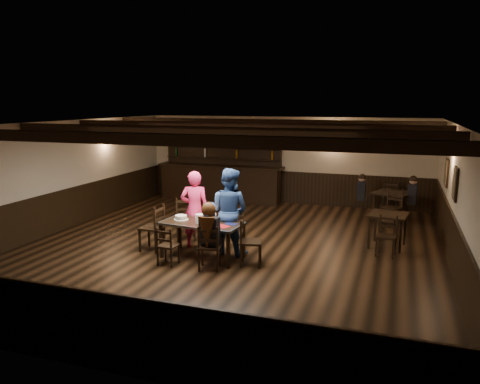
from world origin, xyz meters
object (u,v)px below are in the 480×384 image
(dining_table, at_px, (202,226))
(bar_counter, at_px, (221,178))
(chair_near_right, at_px, (209,244))
(woman_pink, at_px, (195,209))
(chair_near_left, at_px, (166,244))
(man_blue, at_px, (229,211))
(cake, at_px, (181,218))

(dining_table, relative_size, bar_counter, 0.42)
(chair_near_right, height_order, woman_pink, woman_pink)
(chair_near_right, xyz_separation_m, woman_pink, (-0.85, 1.25, 0.33))
(dining_table, relative_size, chair_near_left, 2.24)
(man_blue, distance_m, bar_counter, 5.48)
(chair_near_left, distance_m, chair_near_right, 0.89)
(chair_near_left, relative_size, chair_near_right, 0.87)
(man_blue, bearing_deg, cake, 35.27)
(chair_near_left, height_order, man_blue, man_blue)
(chair_near_left, height_order, chair_near_right, chair_near_right)
(dining_table, relative_size, man_blue, 0.95)
(chair_near_right, distance_m, cake, 1.18)
(cake, height_order, bar_counter, bar_counter)
(dining_table, distance_m, bar_counter, 5.79)
(woman_pink, bearing_deg, chair_near_left, 71.72)
(woman_pink, xyz_separation_m, man_blue, (0.85, -0.14, 0.06))
(cake, xyz_separation_m, bar_counter, (-1.23, 5.47, -0.07))
(chair_near_right, distance_m, bar_counter, 6.53)
(dining_table, distance_m, man_blue, 0.67)
(chair_near_left, bearing_deg, chair_near_right, 1.73)
(woman_pink, distance_m, bar_counter, 5.08)
(bar_counter, bearing_deg, man_blue, -67.02)
(cake, relative_size, bar_counter, 0.07)
(chair_near_left, height_order, woman_pink, woman_pink)
(chair_near_left, xyz_separation_m, woman_pink, (0.04, 1.28, 0.40))
(chair_near_left, distance_m, bar_counter, 6.32)
(cake, bearing_deg, chair_near_left, -88.17)
(dining_table, relative_size, chair_near_right, 1.96)
(dining_table, distance_m, cake, 0.51)
(chair_near_left, height_order, cake, cake)
(bar_counter, bearing_deg, chair_near_right, -70.83)
(man_blue, bearing_deg, bar_counter, -56.98)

